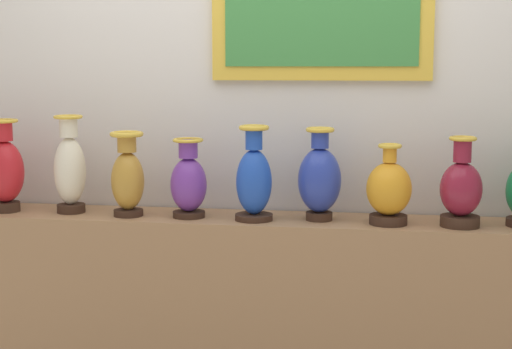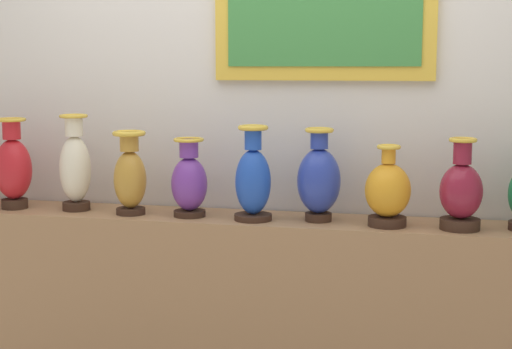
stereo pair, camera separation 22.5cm
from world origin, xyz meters
name	(u,v)px [view 1 (the left image)]	position (x,y,z in m)	size (l,w,h in m)	color
display_shelf	(256,335)	(0.00, 0.00, 0.52)	(3.78, 0.35, 1.04)	#99704C
back_wall	(265,147)	(0.01, 0.23, 1.32)	(5.03, 0.14, 2.61)	silver
vase_crimson	(5,170)	(-1.11, -0.04, 1.23)	(0.16, 0.16, 0.41)	#382319
vase_ivory	(70,169)	(-0.82, -0.01, 1.24)	(0.14, 0.14, 0.43)	#382319
vase_ochre	(128,177)	(-0.55, -0.05, 1.21)	(0.14, 0.14, 0.36)	#382319
vase_violet	(189,183)	(-0.28, -0.04, 1.19)	(0.15, 0.15, 0.34)	#382319
vase_sapphire	(255,180)	(0.00, -0.05, 1.21)	(0.16, 0.16, 0.40)	#382319
vase_cobalt	(320,179)	(0.27, -0.01, 1.22)	(0.18, 0.18, 0.39)	#382319
vase_amber	(389,190)	(0.55, -0.05, 1.18)	(0.18, 0.18, 0.33)	#382319
vase_burgundy	(461,190)	(0.84, -0.05, 1.19)	(0.17, 0.17, 0.36)	#382319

